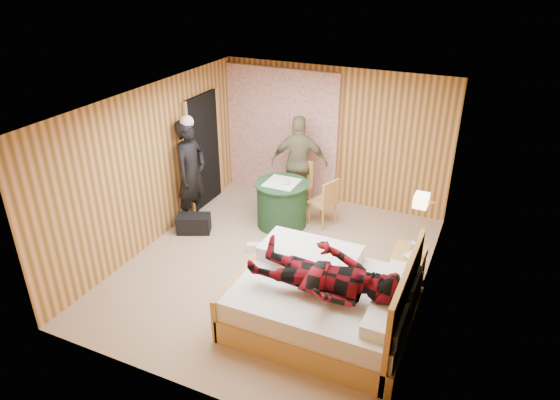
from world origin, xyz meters
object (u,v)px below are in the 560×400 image
at_px(wall_lamp, 421,200).
at_px(chair_near, 326,199).
at_px(round_table, 282,204).
at_px(chair_far, 299,181).
at_px(duffel_bag, 194,224).
at_px(woman_standing, 191,173).
at_px(man_at_table, 299,163).
at_px(bed, 326,302).
at_px(man_on_bed, 324,266).
at_px(nightstand, 407,270).

relative_size(wall_lamp, chair_near, 0.30).
height_order(round_table, chair_far, chair_far).
bearing_deg(duffel_bag, round_table, 10.05).
relative_size(wall_lamp, woman_standing, 0.14).
distance_m(wall_lamp, man_at_table, 2.84).
height_order(round_table, chair_near, chair_near).
relative_size(bed, man_at_table, 1.26).
height_order(bed, chair_near, bed).
bearing_deg(man_at_table, round_table, 73.77).
bearing_deg(man_on_bed, chair_near, 108.91).
distance_m(bed, woman_standing, 3.40).
bearing_deg(man_at_table, duffel_bag, 36.08).
xyz_separation_m(nightstand, chair_near, (-1.63, 1.20, 0.20)).
bearing_deg(duffel_bag, man_on_bed, -52.14).
distance_m(bed, duffel_bag, 3.07).
xyz_separation_m(round_table, chair_far, (0.03, 0.71, 0.14)).
distance_m(chair_near, man_at_table, 0.92).
height_order(nightstand, duffel_bag, nightstand).
height_order(wall_lamp, man_on_bed, man_on_bed).
xyz_separation_m(chair_near, man_on_bed, (0.90, -2.61, 0.52)).
distance_m(chair_near, man_on_bed, 2.81).
height_order(wall_lamp, woman_standing, woman_standing).
height_order(nightstand, man_on_bed, man_on_bed).
relative_size(nightstand, chair_near, 0.69).
height_order(wall_lamp, duffel_bag, wall_lamp).
bearing_deg(nightstand, duffel_bag, 178.70).
height_order(nightstand, chair_near, chair_near).
xyz_separation_m(wall_lamp, bed, (-0.80, -1.35, -0.96)).
bearing_deg(man_on_bed, wall_lamp, 63.90).
xyz_separation_m(nightstand, man_at_table, (-2.32, 1.68, 0.57)).
relative_size(nightstand, man_at_table, 0.34).
bearing_deg(man_at_table, woman_standing, 26.39).
height_order(woman_standing, man_at_table, woman_standing).
distance_m(wall_lamp, woman_standing, 3.80).
bearing_deg(nightstand, chair_far, 144.56).
relative_size(bed, chair_near, 2.53).
relative_size(nightstand, chair_far, 0.64).
relative_size(chair_far, man_at_table, 0.54).
distance_m(wall_lamp, man_on_bed, 1.78).
height_order(nightstand, round_table, round_table).
bearing_deg(bed, woman_standing, 152.29).
relative_size(nightstand, duffel_bag, 1.08).
bearing_deg(chair_near, nightstand, 75.53).
bearing_deg(round_table, duffel_bag, -145.66).
bearing_deg(round_table, woman_standing, -158.90).
distance_m(nightstand, man_at_table, 2.92).
height_order(bed, man_at_table, man_at_table).
bearing_deg(woman_standing, man_at_table, -46.49).
bearing_deg(chair_near, man_at_table, -102.46).
xyz_separation_m(round_table, duffel_bag, (-1.23, -0.84, -0.25)).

